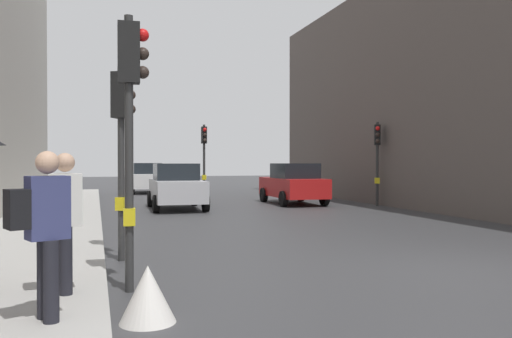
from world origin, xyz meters
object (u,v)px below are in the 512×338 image
object	(u,v)px
traffic_light_near_left	(131,102)
car_silver_hatchback	(176,186)
traffic_light_far_median	(204,148)
pedestrian_with_grey_backpack	(43,225)
car_white_compact	(147,178)
car_red_sedan	(293,184)
traffic_light_near_right	(122,127)
traffic_light_mid_street	(377,148)
pedestrian_with_black_backpack	(61,214)
warning_sign_triangle	(148,294)

from	to	relation	value
traffic_light_near_left	car_silver_hatchback	distance (m)	13.18
traffic_light_far_median	pedestrian_with_grey_backpack	size ratio (longest dim) A/B	2.08
car_white_compact	pedestrian_with_grey_backpack	distance (m)	25.94
traffic_light_near_left	car_white_compact	size ratio (longest dim) A/B	0.90
car_red_sedan	car_silver_hatchback	world-z (taller)	same
traffic_light_near_right	car_white_compact	xyz separation A→B (m)	(2.46, 21.65, -1.58)
traffic_light_mid_street	pedestrian_with_black_backpack	bearing A→B (deg)	-133.44
car_red_sedan	pedestrian_with_grey_backpack	distance (m)	17.71
traffic_light_near_right	warning_sign_triangle	bearing A→B (deg)	-88.68
car_red_sedan	pedestrian_with_grey_backpack	world-z (taller)	pedestrian_with_grey_backpack
pedestrian_with_grey_backpack	warning_sign_triangle	world-z (taller)	pedestrian_with_grey_backpack
traffic_light_far_median	pedestrian_with_black_backpack	distance (m)	19.64
traffic_light_near_right	traffic_light_mid_street	distance (m)	14.11
car_red_sedan	traffic_light_mid_street	bearing A→B (deg)	-35.69
traffic_light_far_median	car_white_compact	distance (m)	6.41
traffic_light_mid_street	car_red_sedan	world-z (taller)	traffic_light_mid_street
traffic_light_near_left	car_white_compact	distance (m)	24.24
traffic_light_near_left	pedestrian_with_grey_backpack	distance (m)	2.44
warning_sign_triangle	car_white_compact	bearing A→B (deg)	84.71
traffic_light_far_median	traffic_light_mid_street	bearing A→B (deg)	-48.22
traffic_light_near_left	pedestrian_with_black_backpack	distance (m)	1.80
traffic_light_near_right	pedestrian_with_grey_backpack	world-z (taller)	traffic_light_near_right
traffic_light_near_left	car_white_compact	xyz separation A→B (m)	(2.46, 24.05, -1.78)
car_white_compact	warning_sign_triangle	size ratio (longest dim) A/B	6.57
pedestrian_with_grey_backpack	car_silver_hatchback	bearing A→B (deg)	76.38
pedestrian_with_grey_backpack	pedestrian_with_black_backpack	xyz separation A→B (m)	(0.11, 1.18, 0.00)
car_white_compact	pedestrian_with_grey_backpack	size ratio (longest dim) A/B	2.41
car_white_compact	pedestrian_with_black_backpack	xyz separation A→B (m)	(-3.34, -24.53, 0.29)
car_white_compact	pedestrian_with_grey_backpack	xyz separation A→B (m)	(-3.45, -25.71, 0.29)
car_silver_hatchback	warning_sign_triangle	world-z (taller)	car_silver_hatchback
pedestrian_with_grey_backpack	traffic_light_near_left	bearing A→B (deg)	59.19
pedestrian_with_black_backpack	traffic_light_near_left	bearing A→B (deg)	28.74
pedestrian_with_grey_backpack	warning_sign_triangle	xyz separation A→B (m)	(1.08, 0.16, -0.84)
traffic_light_far_median	traffic_light_near_right	xyz separation A→B (m)	(-4.72, -15.89, -0.09)
traffic_light_near_left	car_silver_hatchback	xyz separation A→B (m)	(2.52, 12.82, -1.78)
car_red_sedan	car_white_compact	distance (m)	11.56
traffic_light_mid_street	car_silver_hatchback	size ratio (longest dim) A/B	0.81
car_red_sedan	car_white_compact	bearing A→B (deg)	117.12
traffic_light_far_median	traffic_light_near_right	world-z (taller)	traffic_light_far_median
car_silver_hatchback	warning_sign_triangle	distance (m)	14.54
traffic_light_far_median	pedestrian_with_grey_backpack	world-z (taller)	traffic_light_far_median
pedestrian_with_grey_backpack	pedestrian_with_black_backpack	world-z (taller)	same
traffic_light_near_left	traffic_light_near_right	xyz separation A→B (m)	(-0.00, 2.40, -0.20)
traffic_light_near_left	car_red_sedan	size ratio (longest dim) A/B	0.91
warning_sign_triangle	traffic_light_near_left	bearing A→B (deg)	93.36
traffic_light_mid_street	car_silver_hatchback	distance (m)	8.33
traffic_light_near_left	traffic_light_near_right	distance (m)	2.40
traffic_light_near_left	warning_sign_triangle	distance (m)	2.77
traffic_light_near_left	car_silver_hatchback	size ratio (longest dim) A/B	0.91
car_silver_hatchback	warning_sign_triangle	xyz separation A→B (m)	(-2.43, -14.32, -0.55)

